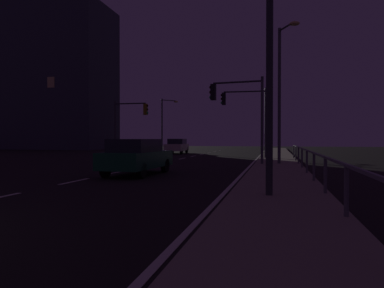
{
  "coord_description": "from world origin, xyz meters",
  "views": [
    {
      "loc": [
        7.26,
        -3.29,
        1.59
      ],
      "look_at": [
        0.03,
        28.37,
        1.11
      ],
      "focal_mm": 34.48,
      "sensor_mm": 36.0,
      "label": 1
    }
  ],
  "objects_px": {
    "car_oncoming": "(177,146)",
    "traffic_light_near_right": "(130,118)",
    "traffic_light_mid_left": "(238,104)",
    "building_distant": "(36,80)",
    "street_lamp_far_end": "(258,9)",
    "street_lamp_median": "(282,82)",
    "street_lamp_across_street": "(165,119)",
    "traffic_light_near_left": "(246,109)",
    "car": "(137,156)"
  },
  "relations": [
    {
      "from": "street_lamp_median",
      "to": "building_distant",
      "type": "bearing_deg",
      "value": 141.63
    },
    {
      "from": "traffic_light_near_left",
      "to": "street_lamp_median",
      "type": "height_order",
      "value": "street_lamp_median"
    },
    {
      "from": "car",
      "to": "building_distant",
      "type": "bearing_deg",
      "value": 130.65
    },
    {
      "from": "car",
      "to": "building_distant",
      "type": "relative_size",
      "value": 0.19
    },
    {
      "from": "street_lamp_median",
      "to": "traffic_light_mid_left",
      "type": "bearing_deg",
      "value": -175.48
    },
    {
      "from": "car",
      "to": "traffic_light_mid_left",
      "type": "height_order",
      "value": "traffic_light_mid_left"
    },
    {
      "from": "street_lamp_across_street",
      "to": "building_distant",
      "type": "height_order",
      "value": "building_distant"
    },
    {
      "from": "car_oncoming",
      "to": "traffic_light_near_left",
      "type": "xyz_separation_m",
      "value": [
        8.03,
        -9.23,
        3.05
      ]
    },
    {
      "from": "street_lamp_median",
      "to": "street_lamp_across_street",
      "type": "distance_m",
      "value": 27.47
    },
    {
      "from": "traffic_light_mid_left",
      "to": "building_distant",
      "type": "bearing_deg",
      "value": 139.51
    },
    {
      "from": "traffic_light_mid_left",
      "to": "street_lamp_median",
      "type": "xyz_separation_m",
      "value": [
        2.48,
        0.2,
        1.2
      ]
    },
    {
      "from": "traffic_light_near_right",
      "to": "street_lamp_median",
      "type": "bearing_deg",
      "value": -32.07
    },
    {
      "from": "car_oncoming",
      "to": "street_lamp_across_street",
      "type": "relative_size",
      "value": 0.67
    },
    {
      "from": "traffic_light_near_right",
      "to": "street_lamp_far_end",
      "type": "bearing_deg",
      "value": -59.72
    },
    {
      "from": "traffic_light_mid_left",
      "to": "street_lamp_across_street",
      "type": "xyz_separation_m",
      "value": [
        -11.74,
        23.69,
        0.46
      ]
    },
    {
      "from": "traffic_light_near_right",
      "to": "traffic_light_near_left",
      "type": "bearing_deg",
      "value": -6.06
    },
    {
      "from": "car",
      "to": "building_distant",
      "type": "xyz_separation_m",
      "value": [
        -31.02,
        36.13,
        10.06
      ]
    },
    {
      "from": "car",
      "to": "traffic_light_near_right",
      "type": "relative_size",
      "value": 0.92
    },
    {
      "from": "street_lamp_across_street",
      "to": "street_lamp_far_end",
      "type": "height_order",
      "value": "street_lamp_far_end"
    },
    {
      "from": "traffic_light_mid_left",
      "to": "car_oncoming",
      "type": "bearing_deg",
      "value": 116.58
    },
    {
      "from": "street_lamp_across_street",
      "to": "traffic_light_near_left",
      "type": "bearing_deg",
      "value": -55.08
    },
    {
      "from": "street_lamp_far_end",
      "to": "car_oncoming",
      "type": "bearing_deg",
      "value": 109.1
    },
    {
      "from": "car",
      "to": "traffic_light_near_right",
      "type": "height_order",
      "value": "traffic_light_near_right"
    },
    {
      "from": "car_oncoming",
      "to": "building_distant",
      "type": "distance_m",
      "value": 31.54
    },
    {
      "from": "building_distant",
      "to": "street_lamp_across_street",
      "type": "bearing_deg",
      "value": -14.67
    },
    {
      "from": "traffic_light_mid_left",
      "to": "building_distant",
      "type": "relative_size",
      "value": 0.21
    },
    {
      "from": "traffic_light_near_right",
      "to": "street_lamp_far_end",
      "type": "relative_size",
      "value": 0.62
    },
    {
      "from": "car_oncoming",
      "to": "street_lamp_across_street",
      "type": "bearing_deg",
      "value": 115.89
    },
    {
      "from": "street_lamp_across_street",
      "to": "street_lamp_far_end",
      "type": "relative_size",
      "value": 0.85
    },
    {
      "from": "traffic_light_near_right",
      "to": "street_lamp_across_street",
      "type": "relative_size",
      "value": 0.73
    },
    {
      "from": "car_oncoming",
      "to": "traffic_light_near_right",
      "type": "distance_m",
      "value": 8.79
    },
    {
      "from": "car_oncoming",
      "to": "street_lamp_far_end",
      "type": "bearing_deg",
      "value": -70.9
    },
    {
      "from": "street_lamp_median",
      "to": "street_lamp_across_street",
      "type": "bearing_deg",
      "value": 121.19
    },
    {
      "from": "car",
      "to": "street_lamp_median",
      "type": "relative_size",
      "value": 0.57
    },
    {
      "from": "traffic_light_mid_left",
      "to": "street_lamp_median",
      "type": "distance_m",
      "value": 2.76
    },
    {
      "from": "traffic_light_near_left",
      "to": "car_oncoming",
      "type": "bearing_deg",
      "value": 131.0
    },
    {
      "from": "traffic_light_near_right",
      "to": "car",
      "type": "bearing_deg",
      "value": -66.45
    },
    {
      "from": "traffic_light_mid_left",
      "to": "building_distant",
      "type": "height_order",
      "value": "building_distant"
    },
    {
      "from": "car",
      "to": "building_distant",
      "type": "height_order",
      "value": "building_distant"
    },
    {
      "from": "car_oncoming",
      "to": "car",
      "type": "bearing_deg",
      "value": -79.16
    },
    {
      "from": "street_lamp_far_end",
      "to": "traffic_light_near_left",
      "type": "bearing_deg",
      "value": 95.38
    },
    {
      "from": "traffic_light_near_right",
      "to": "traffic_light_mid_left",
      "type": "relative_size",
      "value": 0.97
    },
    {
      "from": "car",
      "to": "street_lamp_median",
      "type": "distance_m",
      "value": 9.95
    },
    {
      "from": "street_lamp_across_street",
      "to": "street_lamp_far_end",
      "type": "xyz_separation_m",
      "value": [
        13.44,
        -35.83,
        0.76
      ]
    },
    {
      "from": "car_oncoming",
      "to": "street_lamp_median",
      "type": "xyz_separation_m",
      "value": [
        10.61,
        -16.06,
        4.01
      ]
    },
    {
      "from": "car",
      "to": "traffic_light_near_left",
      "type": "bearing_deg",
      "value": 74.63
    },
    {
      "from": "street_lamp_across_street",
      "to": "street_lamp_far_end",
      "type": "bearing_deg",
      "value": -69.44
    },
    {
      "from": "traffic_light_near_right",
      "to": "street_lamp_median",
      "type": "relative_size",
      "value": 0.62
    },
    {
      "from": "traffic_light_near_left",
      "to": "building_distant",
      "type": "height_order",
      "value": "building_distant"
    },
    {
      "from": "car",
      "to": "street_lamp_far_end",
      "type": "xyz_separation_m",
      "value": [
        5.49,
        -5.74,
        4.03
      ]
    }
  ]
}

